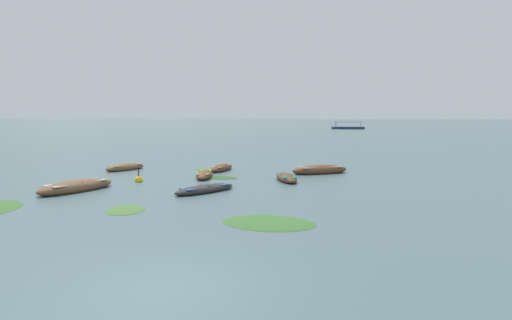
% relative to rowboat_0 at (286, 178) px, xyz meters
% --- Properties ---
extents(ground_plane, '(6000.00, 6000.00, 0.00)m').
position_rel_rowboat_0_xyz_m(ground_plane, '(-3.95, 1483.89, -0.16)').
color(ground_plane, '#476066').
extents(mountain_1, '(597.90, 597.90, 231.02)m').
position_rel_rowboat_0_xyz_m(mountain_1, '(-685.59, 2392.00, 115.35)').
color(mountain_1, slate).
rests_on(mountain_1, ground).
extents(mountain_2, '(818.00, 818.00, 233.52)m').
position_rel_rowboat_0_xyz_m(mountain_2, '(533.11, 2528.18, 116.60)').
color(mountain_2, slate).
rests_on(mountain_2, ground).
extents(rowboat_0, '(1.42, 3.39, 0.52)m').
position_rel_rowboat_0_xyz_m(rowboat_0, '(0.00, 0.00, 0.00)').
color(rowboat_0, '#4C3323').
rests_on(rowboat_0, ground).
extents(rowboat_1, '(1.86, 3.37, 0.56)m').
position_rel_rowboat_0_xyz_m(rowboat_1, '(-4.07, 5.00, 0.01)').
color(rowboat_1, '#4C3323').
rests_on(rowboat_1, ground).
extents(rowboat_2, '(3.37, 4.48, 0.69)m').
position_rel_rowboat_0_xyz_m(rowboat_2, '(-10.85, -3.46, 0.05)').
color(rowboat_2, brown).
rests_on(rowboat_2, ground).
extents(rowboat_3, '(2.72, 3.34, 0.58)m').
position_rel_rowboat_0_xyz_m(rowboat_3, '(-10.87, 5.49, 0.02)').
color(rowboat_3, brown).
rests_on(rowboat_3, ground).
extents(rowboat_4, '(3.28, 3.39, 0.46)m').
position_rel_rowboat_0_xyz_m(rowboat_4, '(-4.36, -3.92, -0.02)').
color(rowboat_4, '#2D2826').
rests_on(rowboat_4, ground).
extents(rowboat_5, '(4.19, 2.60, 0.73)m').
position_rel_rowboat_0_xyz_m(rowboat_5, '(2.51, 3.33, 0.06)').
color(rowboat_5, brown).
rests_on(rowboat_5, ground).
extents(rowboat_6, '(0.98, 3.36, 0.54)m').
position_rel_rowboat_0_xyz_m(rowboat_6, '(-4.91, 1.44, 0.01)').
color(rowboat_6, brown).
rests_on(rowboat_6, ground).
extents(ferry_0, '(11.09, 6.44, 2.54)m').
position_rel_rowboat_0_xyz_m(ferry_0, '(30.24, 117.50, 0.28)').
color(ferry_0, navy).
rests_on(ferry_0, ground).
extents(mooring_buoy, '(0.46, 0.46, 0.96)m').
position_rel_rowboat_0_xyz_m(mooring_buoy, '(-8.51, -0.32, -0.06)').
color(mooring_buoy, yellow).
rests_on(mooring_buoy, ground).
extents(weed_patch_0, '(2.86, 2.15, 0.14)m').
position_rel_rowboat_0_xyz_m(weed_patch_0, '(2.06, 3.98, -0.16)').
color(weed_patch_0, '#2D5628').
rests_on(weed_patch_0, ground).
extents(weed_patch_1, '(3.04, 2.19, 0.14)m').
position_rel_rowboat_0_xyz_m(weed_patch_1, '(-4.18, 1.31, -0.16)').
color(weed_patch_1, '#2D5628').
rests_on(weed_patch_1, ground).
extents(weed_patch_2, '(3.94, 3.38, 0.14)m').
position_rel_rowboat_0_xyz_m(weed_patch_2, '(-1.50, -10.43, -0.16)').
color(weed_patch_2, '#38662D').
rests_on(weed_patch_2, ground).
extents(weed_patch_3, '(2.59, 2.52, 0.14)m').
position_rel_rowboat_0_xyz_m(weed_patch_3, '(-5.06, 5.49, -0.16)').
color(weed_patch_3, '#477033').
rests_on(weed_patch_3, ground).
extents(weed_patch_4, '(1.67, 2.16, 0.14)m').
position_rel_rowboat_0_xyz_m(weed_patch_4, '(-7.09, -8.19, -0.16)').
color(weed_patch_4, '#477033').
rests_on(weed_patch_4, ground).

